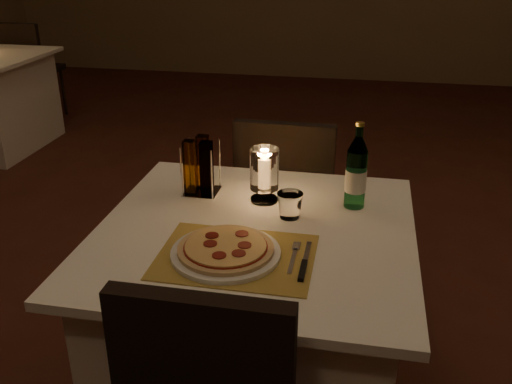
% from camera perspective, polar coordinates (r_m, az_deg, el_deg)
% --- Properties ---
extents(floor, '(8.00, 10.00, 0.02)m').
position_cam_1_polar(floor, '(2.52, 0.06, -15.20)').
color(floor, '#4C2118').
rests_on(floor, ground).
extents(main_table, '(1.00, 1.00, 0.74)m').
position_cam_1_polar(main_table, '(2.01, -0.11, -12.96)').
color(main_table, white).
rests_on(main_table, ground).
extents(chair_far, '(0.42, 0.42, 0.90)m').
position_cam_1_polar(chair_far, '(2.53, 3.03, -0.05)').
color(chair_far, black).
rests_on(chair_far, ground).
extents(placemat, '(0.45, 0.34, 0.00)m').
position_cam_1_polar(placemat, '(1.66, -2.02, -6.46)').
color(placemat, '#B2913E').
rests_on(placemat, main_table).
extents(plate, '(0.32, 0.32, 0.01)m').
position_cam_1_polar(plate, '(1.66, -3.04, -6.09)').
color(plate, white).
rests_on(plate, placemat).
extents(pizza, '(0.28, 0.28, 0.02)m').
position_cam_1_polar(pizza, '(1.65, -3.05, -5.61)').
color(pizza, '#D8B77F').
rests_on(pizza, plate).
extents(fork, '(0.02, 0.18, 0.00)m').
position_cam_1_polar(fork, '(1.66, 3.83, -6.31)').
color(fork, silver).
rests_on(fork, placemat).
extents(knife, '(0.02, 0.22, 0.01)m').
position_cam_1_polar(knife, '(1.61, 4.79, -7.42)').
color(knife, black).
rests_on(knife, placemat).
extents(tumbler, '(0.09, 0.09, 0.09)m').
position_cam_1_polar(tumbler, '(1.87, 3.39, -1.34)').
color(tumbler, white).
rests_on(tumbler, main_table).
extents(water_bottle, '(0.07, 0.07, 0.30)m').
position_cam_1_polar(water_bottle, '(1.94, 9.98, 1.83)').
color(water_bottle, '#5AA773').
rests_on(water_bottle, main_table).
extents(hurricane_candle, '(0.10, 0.10, 0.19)m').
position_cam_1_polar(hurricane_candle, '(1.95, 0.84, 2.14)').
color(hurricane_candle, white).
rests_on(hurricane_candle, main_table).
extents(cruet_caddy, '(0.12, 0.12, 0.21)m').
position_cam_1_polar(cruet_caddy, '(2.02, -5.61, 2.36)').
color(cruet_caddy, white).
rests_on(cruet_caddy, main_table).
extents(neighbor_chair_lb, '(0.42, 0.42, 0.90)m').
position_cam_1_polar(neighbor_chair_lb, '(5.63, -21.95, 11.97)').
color(neighbor_chair_lb, black).
rests_on(neighbor_chair_lb, ground).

